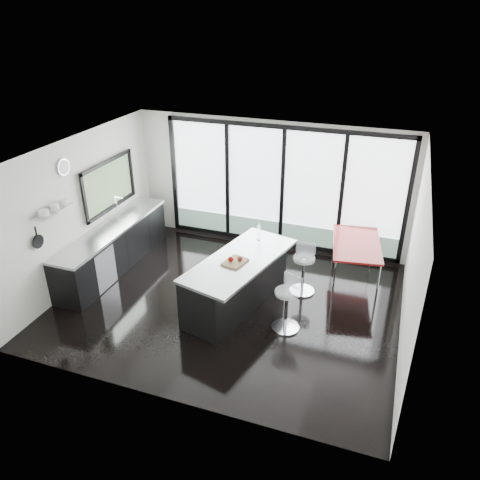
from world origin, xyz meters
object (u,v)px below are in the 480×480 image
at_px(island, 236,281).
at_px(bar_stool_far, 303,275).
at_px(bar_stool_near, 286,310).
at_px(red_table, 354,262).

xyz_separation_m(island, bar_stool_far, (1.03, 0.80, -0.12)).
distance_m(bar_stool_near, bar_stool_far, 1.19).
bearing_deg(red_table, island, -140.63).
bearing_deg(bar_stool_far, island, -146.10).
height_order(bar_stool_near, bar_stool_far, bar_stool_far).
distance_m(bar_stool_near, red_table, 2.12).
bearing_deg(bar_stool_near, red_table, 87.45).
bearing_deg(red_table, bar_stool_far, -138.52).
bearing_deg(bar_stool_near, bar_stool_far, 110.73).
xyz_separation_m(bar_stool_near, red_table, (0.87, 1.94, 0.04)).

